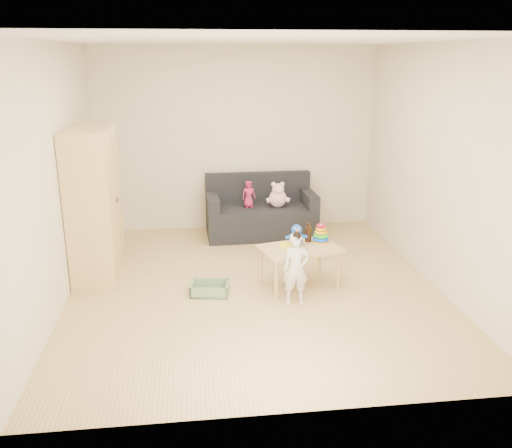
{
  "coord_description": "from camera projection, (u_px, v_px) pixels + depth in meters",
  "views": [
    {
      "loc": [
        -0.66,
        -5.51,
        2.46
      ],
      "look_at": [
        0.05,
        0.25,
        0.65
      ],
      "focal_mm": 38.0,
      "sensor_mm": 36.0,
      "label": 1
    }
  ],
  "objects": [
    {
      "name": "doll",
      "position": [
        249.0,
        194.0,
        7.52
      ],
      "size": [
        0.21,
        0.16,
        0.37
      ],
      "primitive_type": "imported",
      "rotation": [
        0.0,
        0.0,
        0.19
      ],
      "color": "#BB2354",
      "rests_on": "sofa"
    },
    {
      "name": "ring_stacker",
      "position": [
        321.0,
        235.0,
        6.07
      ],
      "size": [
        0.19,
        0.19,
        0.21
      ],
      "color": "#FFB00D",
      "rests_on": "play_table"
    },
    {
      "name": "wardrobe",
      "position": [
        94.0,
        205.0,
        6.08
      ],
      "size": [
        0.47,
        0.95,
        1.71
      ],
      "primitive_type": "cube",
      "color": "#DEB779",
      "rests_on": "ground"
    },
    {
      "name": "play_table",
      "position": [
        299.0,
        266.0,
        6.0
      ],
      "size": [
        0.96,
        0.74,
        0.45
      ],
      "primitive_type": "cube",
      "rotation": [
        0.0,
        0.0,
        0.26
      ],
      "color": "tan",
      "rests_on": "ground"
    },
    {
      "name": "wooden_figure",
      "position": [
        297.0,
        244.0,
        5.88
      ],
      "size": [
        0.05,
        0.04,
        0.11
      ],
      "primitive_type": null,
      "rotation": [
        0.0,
        0.0,
        0.05
      ],
      "color": "#582B1B",
      "rests_on": "play_table"
    },
    {
      "name": "sofa",
      "position": [
        261.0,
        221.0,
        7.69
      ],
      "size": [
        1.54,
        0.79,
        0.43
      ],
      "primitive_type": "cube",
      "rotation": [
        0.0,
        0.0,
        0.02
      ],
      "color": "black",
      "rests_on": "ground"
    },
    {
      "name": "room",
      "position": [
        254.0,
        172.0,
        5.64
      ],
      "size": [
        4.5,
        4.5,
        4.5
      ],
      "color": "tan",
      "rests_on": "ground"
    },
    {
      "name": "blue_plush",
      "position": [
        296.0,
        234.0,
        5.98
      ],
      "size": [
        0.21,
        0.17,
        0.24
      ],
      "primitive_type": null,
      "rotation": [
        0.0,
        0.0,
        0.06
      ],
      "color": "blue",
      "rests_on": "play_table"
    },
    {
      "name": "brown_bottle",
      "position": [
        308.0,
        234.0,
        6.1
      ],
      "size": [
        0.08,
        0.08,
        0.22
      ],
      "color": "black",
      "rests_on": "play_table"
    },
    {
      "name": "storage_bin",
      "position": [
        210.0,
        288.0,
        5.83
      ],
      "size": [
        0.44,
        0.36,
        0.12
      ],
      "primitive_type": null,
      "rotation": [
        0.0,
        0.0,
        -0.16
      ],
      "color": "gray",
      "rests_on": "ground"
    },
    {
      "name": "pink_bear",
      "position": [
        278.0,
        196.0,
        7.55
      ],
      "size": [
        0.28,
        0.25,
        0.3
      ],
      "primitive_type": null,
      "rotation": [
        0.0,
        0.0,
        -0.09
      ],
      "color": "#FFBBD6",
      "rests_on": "sofa"
    },
    {
      "name": "yellow_book",
      "position": [
        289.0,
        245.0,
        5.99
      ],
      "size": [
        0.19,
        0.19,
        0.01
      ],
      "primitive_type": "cube",
      "rotation": [
        0.0,
        0.0,
        0.05
      ],
      "color": "yellow",
      "rests_on": "play_table"
    },
    {
      "name": "toddler",
      "position": [
        296.0,
        270.0,
        5.54
      ],
      "size": [
        0.28,
        0.19,
        0.73
      ],
      "primitive_type": "imported",
      "rotation": [
        0.0,
        0.0,
        -0.05
      ],
      "color": "silver",
      "rests_on": "ground"
    }
  ]
}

